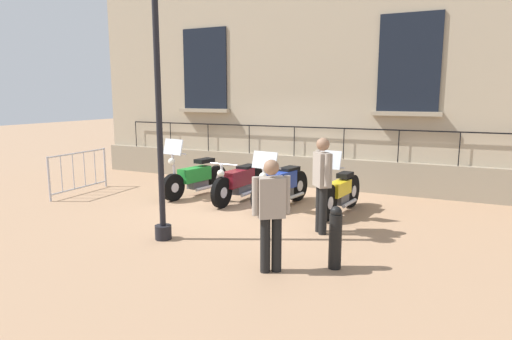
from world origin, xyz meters
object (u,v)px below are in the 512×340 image
pedestrian_standing (322,180)px  motorcycle_maroon (240,182)px  motorcycle_yellow (340,193)px  lamppost (158,89)px  motorcycle_green (195,177)px  bollard (335,237)px  crowd_barrier (79,171)px  pedestrian_walking (271,210)px  motorcycle_blue (281,186)px

pedestrian_standing → motorcycle_maroon: bearing=-122.3°
motorcycle_yellow → lamppost: 4.25m
motorcycle_green → motorcycle_maroon: bearing=86.6°
motorcycle_yellow → bollard: motorcycle_yellow is taller
motorcycle_maroon → bollard: motorcycle_maroon is taller
crowd_barrier → pedestrian_walking: bearing=68.2°
lamppost → bollard: size_ratio=4.95×
motorcycle_green → pedestrian_walking: pedestrian_walking is taller
lamppost → pedestrian_standing: lamppost is taller
pedestrian_walking → motorcycle_maroon: bearing=-146.8°
motorcycle_yellow → pedestrian_standing: bearing=1.6°
motorcycle_green → lamppost: size_ratio=0.48×
motorcycle_blue → bollard: bearing=34.3°
motorcycle_green → lamppost: 3.94m
motorcycle_yellow → pedestrian_walking: (3.41, -0.08, 0.45)m
motorcycle_maroon → pedestrian_standing: bearing=57.7°
crowd_barrier → lamppost: bearing=63.7°
motorcycle_maroon → motorcycle_blue: 1.05m
motorcycle_green → motorcycle_blue: 2.31m
motorcycle_blue → motorcycle_yellow: bearing=88.5°
bollard → pedestrian_walking: pedestrian_walking is taller
motorcycle_maroon → motorcycle_yellow: size_ratio=1.08×
motorcycle_yellow → bollard: 3.00m
motorcycle_yellow → lamppost: (2.91, -2.29, 2.09)m
bollard → pedestrian_walking: (0.49, -0.77, 0.43)m
crowd_barrier → pedestrian_walking: pedestrian_walking is taller
motorcycle_blue → pedestrian_standing: size_ratio=1.20×
motorcycle_yellow → pedestrian_walking: size_ratio=1.26×
motorcycle_maroon → lamppost: bearing=1.5°
crowd_barrier → bollard: crowd_barrier is taller
motorcycle_blue → pedestrian_standing: (1.47, 1.36, 0.51)m
motorcycle_blue → pedestrian_standing: bearing=42.9°
motorcycle_blue → crowd_barrier: motorcycle_blue is taller
lamppost → pedestrian_walking: size_ratio=2.84×
bollard → pedestrian_standing: pedestrian_standing is taller
motorcycle_blue → crowd_barrier: (0.94, -5.02, 0.11)m
motorcycle_maroon → bollard: size_ratio=2.38×
motorcycle_yellow → pedestrian_standing: size_ratio=1.17×
motorcycle_maroon → pedestrian_walking: (3.50, 2.29, 0.43)m
motorcycle_green → pedestrian_standing: (1.60, 3.66, 0.52)m
motorcycle_green → pedestrian_walking: 5.06m
motorcycle_maroon → pedestrian_walking: 4.21m
motorcycle_green → pedestrian_standing: bearing=66.4°
motorcycle_blue → crowd_barrier: size_ratio=1.09×
crowd_barrier → pedestrian_standing: 6.41m
pedestrian_walking → motorcycle_green: bearing=-135.3°
motorcycle_maroon → lamppost: size_ratio=0.48×
motorcycle_yellow → pedestrian_standing: (1.43, 0.04, 0.53)m
motorcycle_yellow → lamppost: bearing=-38.2°
motorcycle_yellow → pedestrian_standing: 1.53m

